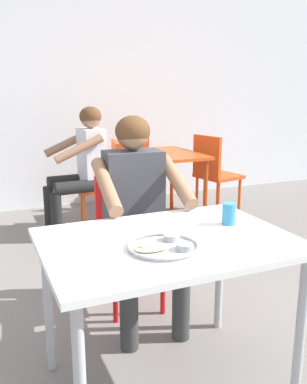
# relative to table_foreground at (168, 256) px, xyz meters

# --- Properties ---
(back_wall) EXTENTS (12.00, 0.12, 3.40)m
(back_wall) POSITION_rel_table_foreground_xyz_m (0.10, 3.40, 1.05)
(back_wall) COLOR white
(back_wall) RESTS_ON ground
(table_foreground) EXTENTS (1.09, 0.78, 0.73)m
(table_foreground) POSITION_rel_table_foreground_xyz_m (0.00, 0.00, 0.00)
(table_foreground) COLOR white
(table_foreground) RESTS_ON ground
(thali_tray) EXTENTS (0.30, 0.30, 0.03)m
(thali_tray) POSITION_rel_table_foreground_xyz_m (-0.06, -0.10, 0.09)
(thali_tray) COLOR #B7BABF
(thali_tray) RESTS_ON table_foreground
(drinking_cup) EXTENTS (0.07, 0.07, 0.11)m
(drinking_cup) POSITION_rel_table_foreground_xyz_m (0.36, 0.07, 0.14)
(drinking_cup) COLOR #338CBF
(drinking_cup) RESTS_ON table_foreground
(chair_foreground) EXTENTS (0.41, 0.44, 0.83)m
(chair_foreground) POSITION_rel_table_foreground_xyz_m (0.11, 0.85, -0.16)
(chair_foreground) COLOR red
(chair_foreground) RESTS_ON ground
(diner_foreground) EXTENTS (0.52, 0.57, 1.22)m
(diner_foreground) POSITION_rel_table_foreground_xyz_m (0.10, 0.63, 0.08)
(diner_foreground) COLOR #363636
(diner_foreground) RESTS_ON ground
(table_background_red) EXTENTS (0.79, 0.89, 0.73)m
(table_background_red) POSITION_rel_table_foreground_xyz_m (0.98, 2.31, -0.01)
(table_background_red) COLOR #E04C19
(table_background_red) RESTS_ON ground
(chair_red_left) EXTENTS (0.47, 0.51, 0.88)m
(chair_red_left) POSITION_rel_table_foreground_xyz_m (0.41, 2.30, -0.15)
(chair_red_left) COLOR #CF4B19
(chair_red_left) RESTS_ON ground
(chair_red_right) EXTENTS (0.49, 0.50, 0.89)m
(chair_red_right) POSITION_rel_table_foreground_xyz_m (1.62, 2.29, -0.14)
(chair_red_right) COLOR #D44818
(chair_red_right) RESTS_ON ground
(chair_red_far) EXTENTS (0.41, 0.41, 0.84)m
(chair_red_far) POSITION_rel_table_foreground_xyz_m (0.92, 2.97, -0.17)
(chair_red_far) COLOR #E54519
(chair_red_far) RESTS_ON ground
(patron_background) EXTENTS (0.57, 0.51, 1.21)m
(patron_background) POSITION_rel_table_foreground_xyz_m (0.19, 2.30, 0.07)
(patron_background) COLOR black
(patron_background) RESTS_ON ground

